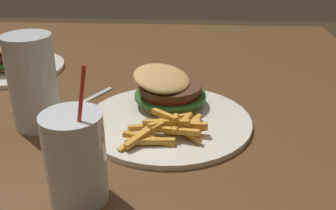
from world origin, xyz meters
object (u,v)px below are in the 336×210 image
(juice_glass, at_px, (75,161))
(meal_plate_far, at_px, (7,59))
(beer_glass, at_px, (33,83))
(meal_plate_near, at_px, (168,105))
(spoon, at_px, (63,110))

(juice_glass, xyz_separation_m, meal_plate_far, (0.49, 0.31, -0.03))
(beer_glass, bearing_deg, meal_plate_near, -78.86)
(meal_plate_near, relative_size, meal_plate_far, 1.15)
(spoon, bearing_deg, meal_plate_far, -109.20)
(spoon, bearing_deg, meal_plate_near, 117.62)
(beer_glass, bearing_deg, meal_plate_far, 32.83)
(meal_plate_near, xyz_separation_m, meal_plate_far, (0.24, 0.42, 0.00))
(spoon, xyz_separation_m, meal_plate_far, (0.23, 0.21, 0.02))
(juice_glass, relative_size, meal_plate_far, 0.73)
(beer_glass, xyz_separation_m, juice_glass, (-0.20, -0.13, -0.02))
(spoon, height_order, meal_plate_far, meal_plate_far)
(beer_glass, relative_size, juice_glass, 0.87)
(meal_plate_near, xyz_separation_m, beer_glass, (-0.05, 0.24, 0.06))
(spoon, relative_size, meal_plate_far, 0.64)
(beer_glass, distance_m, spoon, 0.10)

